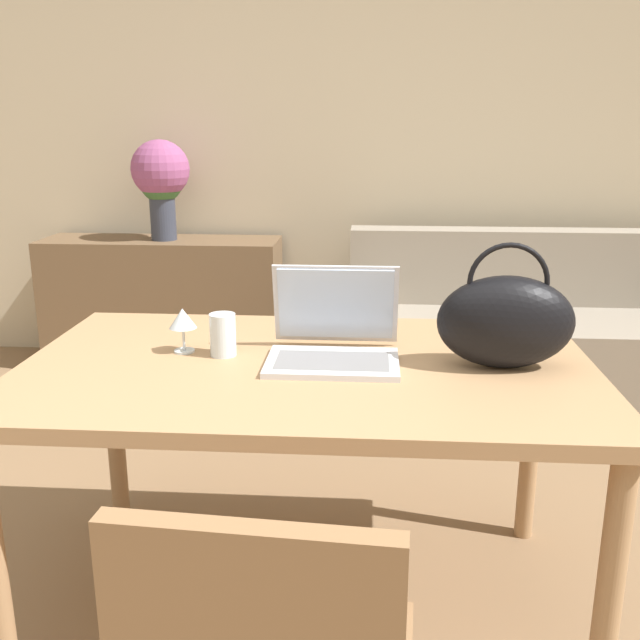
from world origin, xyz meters
The scene contains 9 objects.
wall_back centered at (0.00, 2.96, 1.35)m, with size 10.00×0.06×2.70m.
dining_table centered at (0.14, 0.58, 0.67)m, with size 1.54×0.94×0.75m.
couch centered at (1.19, 2.40, 0.29)m, with size 1.99×0.78×0.82m.
sideboard centered at (-0.88, 2.67, 0.37)m, with size 1.34×0.40×0.74m.
laptop centered at (0.21, 0.63, 0.82)m, with size 0.35×0.31×0.25m.
drinking_glass centered at (-0.10, 0.63, 0.81)m, with size 0.07×0.07×0.12m.
wine_glass centered at (-0.21, 0.65, 0.84)m, with size 0.08×0.08×0.13m.
handbag centered at (0.66, 0.58, 0.88)m, with size 0.36×0.16×0.33m.
flower_vase centered at (-0.85, 2.66, 1.08)m, with size 0.32×0.32×0.55m.
Camera 1 is at (0.30, -1.23, 1.38)m, focal length 40.00 mm.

